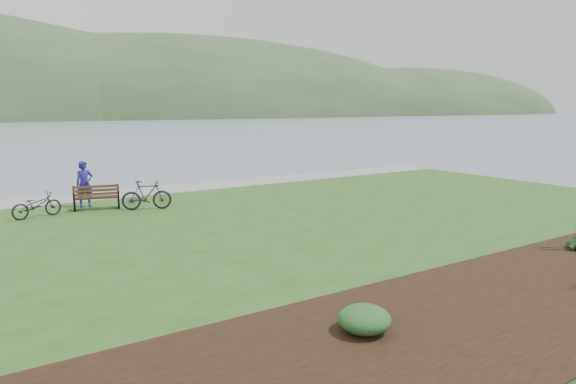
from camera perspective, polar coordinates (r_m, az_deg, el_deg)
name	(u,v)px	position (r m, az deg, el deg)	size (l,w,h in m)	color
ground	(218,231)	(17.44, -7.75, -4.35)	(600.00, 600.00, 0.00)	slate
lawn	(247,238)	(15.66, -4.60, -5.14)	(34.00, 20.00, 0.40)	#274E1B
shoreline_path	(151,191)	(23.67, -14.99, 0.09)	(34.00, 2.20, 0.03)	gray
garden_bed	(553,287)	(12.20, 27.33, -9.39)	(24.00, 4.40, 0.04)	black
far_hillside	(49,119)	(187.36, -25.04, 7.34)	(580.00, 80.00, 38.00)	#304C2B
park_bench	(96,197)	(20.01, -20.51, -0.50)	(1.67, 0.97, 0.98)	#301F12
person	(84,180)	(20.67, -21.69, 1.24)	(0.74, 0.51, 2.04)	navy
bicycle_a	(37,205)	(19.43, -26.16, -1.31)	(1.66, 0.58, 0.87)	black
bicycle_b	(147,195)	(19.50, -15.44, -0.34)	(1.78, 0.51, 1.07)	black
shrub_0	(364,319)	(8.85, 8.49, -13.79)	(0.89, 0.89, 0.45)	#1E4C21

